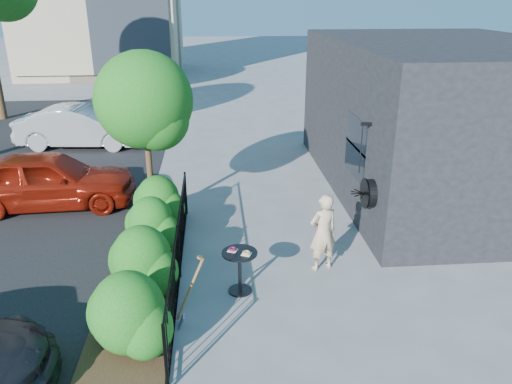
{
  "coord_description": "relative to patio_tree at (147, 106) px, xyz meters",
  "views": [
    {
      "loc": [
        -0.75,
        -8.48,
        5.09
      ],
      "look_at": [
        0.09,
        1.3,
        1.2
      ],
      "focal_mm": 35.0,
      "sensor_mm": 36.0,
      "label": 1
    }
  ],
  "objects": [
    {
      "name": "patio_tree",
      "position": [
        0.0,
        0.0,
        0.0
      ],
      "size": [
        2.2,
        2.2,
        3.94
      ],
      "color": "#3F2B19",
      "rests_on": "ground"
    },
    {
      "name": "car_silver",
      "position": [
        -3.21,
        6.53,
        -2.03
      ],
      "size": [
        4.56,
        1.95,
        1.46
      ],
      "primitive_type": "imported",
      "rotation": [
        0.0,
        0.0,
        1.48
      ],
      "color": "#A8A8AD",
      "rests_on": "ground"
    },
    {
      "name": "fence",
      "position": [
        0.74,
        -2.76,
        -2.2
      ],
      "size": [
        0.05,
        6.05,
        1.1
      ],
      "color": "black",
      "rests_on": "ground"
    },
    {
      "name": "shovel",
      "position": [
        0.98,
        -4.34,
        -2.18
      ],
      "size": [
        0.51,
        0.17,
        1.33
      ],
      "color": "brown",
      "rests_on": "ground"
    },
    {
      "name": "shrubs",
      "position": [
        0.14,
        -2.66,
        -2.06
      ],
      "size": [
        1.1,
        5.6,
        1.24
      ],
      "color": "#155D15",
      "rests_on": "ground"
    },
    {
      "name": "woman",
      "position": [
        3.53,
        -2.67,
        -1.97
      ],
      "size": [
        0.66,
        0.53,
        1.58
      ],
      "primitive_type": "imported",
      "rotation": [
        0.0,
        0.0,
        3.45
      ],
      "color": "tan",
      "rests_on": "ground"
    },
    {
      "name": "planting_bed",
      "position": [
        0.04,
        -2.76,
        -2.72
      ],
      "size": [
        1.3,
        6.0,
        0.08
      ],
      "primitive_type": "cube",
      "color": "#382616",
      "rests_on": "ground"
    },
    {
      "name": "car_red",
      "position": [
        -2.75,
        1.02,
        -2.03
      ],
      "size": [
        4.36,
        1.94,
        1.46
      ],
      "primitive_type": "imported",
      "rotation": [
        0.0,
        0.0,
        1.62
      ],
      "color": "maroon",
      "rests_on": "ground"
    },
    {
      "name": "shop_building",
      "position": [
        7.73,
        1.74,
        -0.76
      ],
      "size": [
        6.22,
        9.0,
        4.0
      ],
      "color": "black",
      "rests_on": "ground"
    },
    {
      "name": "cafe_table",
      "position": [
        1.86,
        -3.37,
        -2.2
      ],
      "size": [
        0.65,
        0.65,
        0.87
      ],
      "rotation": [
        0.0,
        0.0,
        -0.4
      ],
      "color": "black",
      "rests_on": "ground"
    },
    {
      "name": "ground",
      "position": [
        2.24,
        -2.76,
        -2.76
      ],
      "size": [
        120.0,
        120.0,
        0.0
      ],
      "primitive_type": "plane",
      "color": "gray",
      "rests_on": "ground"
    }
  ]
}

